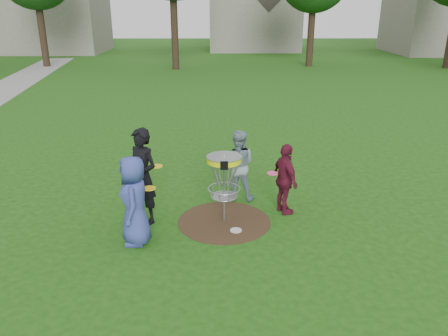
{
  "coord_description": "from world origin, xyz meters",
  "views": [
    {
      "loc": [
        -0.05,
        -7.57,
        3.94
      ],
      "look_at": [
        0.0,
        0.3,
        1.0
      ],
      "focal_mm": 35.0,
      "sensor_mm": 36.0,
      "label": 1
    }
  ],
  "objects_px": {
    "player_blue": "(134,201)",
    "player_grey": "(238,165)",
    "disc_golf_basket": "(224,173)",
    "player_maroon": "(285,179)",
    "player_black": "(143,177)"
  },
  "relations": [
    {
      "from": "player_grey",
      "to": "disc_golf_basket",
      "type": "xyz_separation_m",
      "value": [
        -0.3,
        -1.1,
        0.25
      ]
    },
    {
      "from": "player_blue",
      "to": "disc_golf_basket",
      "type": "bearing_deg",
      "value": 110.48
    },
    {
      "from": "player_blue",
      "to": "player_grey",
      "type": "bearing_deg",
      "value": 129.48
    },
    {
      "from": "player_blue",
      "to": "player_maroon",
      "type": "height_order",
      "value": "player_blue"
    },
    {
      "from": "player_blue",
      "to": "disc_golf_basket",
      "type": "relative_size",
      "value": 1.16
    },
    {
      "from": "player_black",
      "to": "player_maroon",
      "type": "height_order",
      "value": "player_black"
    },
    {
      "from": "player_grey",
      "to": "disc_golf_basket",
      "type": "distance_m",
      "value": 1.16
    },
    {
      "from": "player_black",
      "to": "player_grey",
      "type": "bearing_deg",
      "value": 67.03
    },
    {
      "from": "disc_golf_basket",
      "to": "player_maroon",
      "type": "bearing_deg",
      "value": 17.85
    },
    {
      "from": "player_blue",
      "to": "player_grey",
      "type": "distance_m",
      "value": 2.62
    },
    {
      "from": "player_black",
      "to": "player_maroon",
      "type": "xyz_separation_m",
      "value": [
        2.74,
        0.35,
        -0.21
      ]
    },
    {
      "from": "player_grey",
      "to": "player_maroon",
      "type": "height_order",
      "value": "player_grey"
    },
    {
      "from": "disc_golf_basket",
      "to": "player_grey",
      "type": "bearing_deg",
      "value": 74.83
    },
    {
      "from": "player_blue",
      "to": "player_grey",
      "type": "height_order",
      "value": "player_blue"
    },
    {
      "from": "disc_golf_basket",
      "to": "player_black",
      "type": "bearing_deg",
      "value": 178.55
    }
  ]
}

